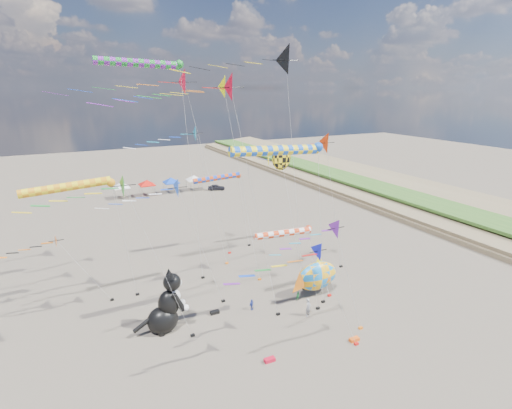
{
  "coord_description": "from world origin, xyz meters",
  "views": [
    {
      "loc": [
        -16.49,
        -20.73,
        21.24
      ],
      "look_at": [
        -0.14,
        12.0,
        10.53
      ],
      "focal_mm": 28.0,
      "sensor_mm": 36.0,
      "label": 1
    }
  ],
  "objects": [
    {
      "name": "delta_kite_1",
      "position": [
        -0.73,
        1.83,
        9.02
      ],
      "size": [
        10.89,
        1.69,
        10.3
      ],
      "color": "#131BD2",
      "rests_on": "ground"
    },
    {
      "name": "person_adult",
      "position": [
        3.28,
        7.56,
        0.91
      ],
      "size": [
        0.78,
        0.66,
        1.82
      ],
      "primitive_type": "imported",
      "rotation": [
        0.0,
        0.0,
        0.39
      ],
      "color": "gray",
      "rests_on": "ground"
    },
    {
      "name": "delta_kite_10",
      "position": [
        -2.76,
        24.97,
        21.74
      ],
      "size": [
        17.8,
        3.22,
        23.58
      ],
      "color": "red",
      "rests_on": "ground"
    },
    {
      "name": "cat_inflatable",
      "position": [
        -9.56,
        11.4,
        2.88
      ],
      "size": [
        4.31,
        2.22,
        5.76
      ],
      "primitive_type": null,
      "rotation": [
        0.0,
        0.0,
        0.02
      ],
      "color": "black",
      "rests_on": "ground"
    },
    {
      "name": "delta_kite_5",
      "position": [
        -18.48,
        19.07,
        6.58
      ],
      "size": [
        9.72,
        1.51,
        7.79
      ],
      "color": "orange",
      "rests_on": "ground"
    },
    {
      "name": "delta_kite_0",
      "position": [
        2.72,
        13.16,
        23.56
      ],
      "size": [
        13.41,
        3.1,
        25.32
      ],
      "color": "black",
      "rests_on": "ground"
    },
    {
      "name": "delta_kite_4",
      "position": [
        -2.91,
        16.33,
        21.07
      ],
      "size": [
        13.91,
        2.41,
        22.59
      ],
      "color": "#FCFF05",
      "rests_on": "ground"
    },
    {
      "name": "kite_bag_2",
      "position": [
        4.64,
        2.35,
        0.15
      ],
      "size": [
        0.9,
        0.44,
        0.3
      ],
      "primitive_type": "cube",
      "color": "#E95613",
      "rests_on": "ground"
    },
    {
      "name": "windsock_3",
      "position": [
        0.71,
        8.92,
        16.06
      ],
      "size": [
        10.32,
        0.9,
        16.56
      ],
      "color": "blue",
      "rests_on": "ground"
    },
    {
      "name": "windsock_2",
      "position": [
        1.71,
        26.24,
        10.11
      ],
      "size": [
        7.8,
        0.71,
        10.53
      ],
      "color": "#D8450F",
      "rests_on": "ground"
    },
    {
      "name": "delta_kite_9",
      "position": [
        3.3,
        3.52,
        9.82
      ],
      "size": [
        8.27,
        1.91,
        11.11
      ],
      "color": "purple",
      "rests_on": "ground"
    },
    {
      "name": "kite_bag_1",
      "position": [
        8.68,
        13.36,
        0.15
      ],
      "size": [
        0.9,
        0.44,
        0.3
      ],
      "primitive_type": "cube",
      "color": "#124FB4",
      "rests_on": "ground"
    },
    {
      "name": "tent_row",
      "position": [
        1.5,
        60.0,
        3.15
      ],
      "size": [
        19.2,
        4.2,
        3.8
      ],
      "color": "white",
      "rests_on": "ground"
    },
    {
      "name": "kite_bag_0",
      "position": [
        -3.28,
        3.26,
        0.15
      ],
      "size": [
        0.9,
        0.44,
        0.3
      ],
      "primitive_type": "cube",
      "color": "red",
      "rests_on": "ground"
    },
    {
      "name": "child_blue",
      "position": [
        -1.14,
        10.96,
        0.57
      ],
      "size": [
        0.71,
        0.56,
        1.13
      ],
      "primitive_type": "imported",
      "rotation": [
        0.0,
        0.0,
        0.5
      ],
      "color": "#2D42AE",
      "rests_on": "ground"
    },
    {
      "name": "fish_inflatable",
      "position": [
        6.37,
        10.68,
        2.15
      ],
      "size": [
        6.39,
        3.01,
        4.56
      ],
      "color": "#157DD3",
      "rests_on": "ground"
    },
    {
      "name": "windsock_1",
      "position": [
        -15.76,
        19.03,
        12.43
      ],
      "size": [
        9.54,
        0.85,
        12.9
      ],
      "color": "orange",
      "rests_on": "ground"
    },
    {
      "name": "delta_kite_2",
      "position": [
        -8.32,
        13.65,
        12.22
      ],
      "size": [
        11.18,
        2.06,
        13.57
      ],
      "color": "blue",
      "rests_on": "ground"
    },
    {
      "name": "parked_car",
      "position": [
        13.24,
        58.0,
        0.62
      ],
      "size": [
        3.92,
        2.52,
        1.24
      ],
      "primitive_type": "imported",
      "rotation": [
        0.0,
        0.0,
        1.26
      ],
      "color": "#26262D",
      "rests_on": "ground"
    },
    {
      "name": "ground",
      "position": [
        0.0,
        0.0,
        0.0
      ],
      "size": [
        260.0,
        260.0,
        0.0
      ],
      "primitive_type": "plane",
      "color": "brown",
      "rests_on": "ground"
    },
    {
      "name": "windsock_4",
      "position": [
        -8.28,
        19.64,
        23.38
      ],
      "size": [
        9.65,
        0.81,
        23.89
      ],
      "color": "#188829",
      "rests_on": "ground"
    },
    {
      "name": "delta_kite_8",
      "position": [
        -4.28,
        8.94,
        21.08
      ],
      "size": [
        14.25,
        2.55,
        22.64
      ],
      "color": "red",
      "rests_on": "ground"
    },
    {
      "name": "delta_kite_7",
      "position": [
        -12.31,
        9.33,
        14.03
      ],
      "size": [
        10.52,
        2.03,
        15.37
      ],
      "color": "#138916",
      "rests_on": "ground"
    },
    {
      "name": "windsock_0",
      "position": [
        0.96,
        8.1,
        8.71
      ],
      "size": [
        7.14,
        0.66,
        9.11
      ],
      "color": "red",
      "rests_on": "ground"
    },
    {
      "name": "delta_kite_3",
      "position": [
        -2.72,
        22.07,
        16.04
      ],
      "size": [
        9.92,
        2.0,
        17.4
      ],
      "color": "#168FB8",
      "rests_on": "ground"
    },
    {
      "name": "child_green",
      "position": [
        4.02,
        10.47,
        0.5
      ],
      "size": [
        0.49,
        0.39,
        0.99
      ],
      "primitive_type": "imported",
      "rotation": [
        0.0,
        0.0,
        -0.03
      ],
      "color": "#1A803A",
      "rests_on": "ground"
    },
    {
      "name": "kite_bag_3",
      "position": [
        -4.7,
        11.92,
        0.15
      ],
      "size": [
        0.9,
        0.44,
        0.3
      ],
      "primitive_type": "cube",
      "color": "black",
      "rests_on": "ground"
    },
    {
      "name": "angelfish_kite",
      "position": [
        3.68,
        14.19,
        14.31
      ],
      "size": [
        3.74,
        3.02,
        15.74
      ],
      "color": "yellow",
      "rests_on": "ground"
    },
    {
      "name": "delta_kite_6",
      "position": [
        10.34,
        14.89,
        15.38
      ],
      "size": [
        10.07,
        2.57,
        16.91
      ],
      "color": "red",
      "rests_on": "ground"
    }
  ]
}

